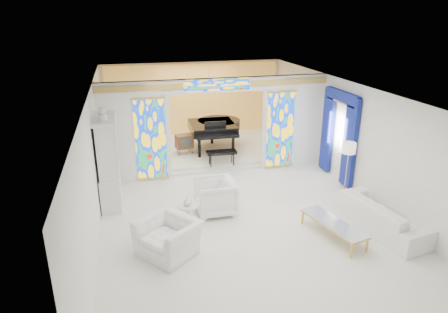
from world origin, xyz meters
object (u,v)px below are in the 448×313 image
object	(u,v)px
china_cabinet	(108,163)
armchair_left	(168,237)
sofa	(382,215)
coffee_table	(333,224)
grand_piano	(216,127)
tv_console	(184,141)
armchair_right	(215,197)

from	to	relation	value
china_cabinet	armchair_left	bearing A→B (deg)	-66.35
sofa	coffee_table	distance (m)	1.30
sofa	grand_piano	world-z (taller)	grand_piano
sofa	tv_console	distance (m)	6.98
grand_piano	tv_console	distance (m)	1.28
armchair_left	armchair_right	bearing A→B (deg)	99.18
armchair_left	tv_console	bearing A→B (deg)	128.95
sofa	coffee_table	bearing A→B (deg)	84.01
armchair_right	grand_piano	bearing A→B (deg)	167.60
china_cabinet	coffee_table	world-z (taller)	china_cabinet
china_cabinet	armchair_left	size ratio (longest dim) A/B	2.31
armchair_right	tv_console	bearing A→B (deg)	-177.30
grand_piano	tv_console	size ratio (longest dim) A/B	4.39
coffee_table	sofa	bearing A→B (deg)	3.44
armchair_left	grand_piano	world-z (taller)	grand_piano
sofa	china_cabinet	bearing A→B (deg)	55.26
china_cabinet	grand_piano	xyz separation A→B (m)	(3.61, 3.28, -0.20)
coffee_table	grand_piano	xyz separation A→B (m)	(-1.26, 6.28, 0.62)
sofa	coffee_table	world-z (taller)	sofa
sofa	grand_piano	distance (m)	6.73
coffee_table	tv_console	distance (m)	6.45
coffee_table	tv_console	size ratio (longest dim) A/B	2.68
sofa	tv_console	world-z (taller)	tv_console
tv_console	china_cabinet	bearing A→B (deg)	-138.78
tv_console	grand_piano	bearing A→B (deg)	5.45
china_cabinet	grand_piano	bearing A→B (deg)	42.27
tv_console	sofa	bearing A→B (deg)	-67.04
armchair_left	coffee_table	bearing A→B (deg)	46.74
armchair_left	sofa	world-z (taller)	armchair_left
china_cabinet	armchair_left	world-z (taller)	china_cabinet
armchair_right	sofa	bearing A→B (deg)	65.15
china_cabinet	grand_piano	size ratio (longest dim) A/B	0.92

